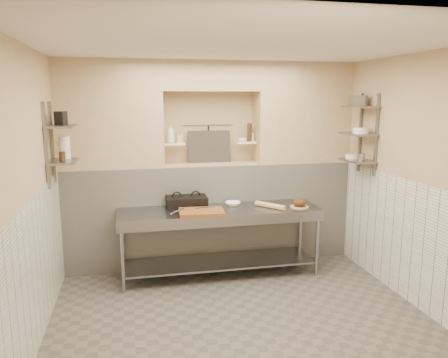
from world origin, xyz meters
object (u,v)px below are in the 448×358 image
object	(u,v)px
cutting_board	(201,212)
jug_left	(65,147)
panini_press	(186,201)
prep_table	(220,229)
mixing_bowl	(233,204)
rolling_pin	(270,205)
bowl_alcove	(242,140)
bottle_soap	(171,134)
bread_loaf	(299,202)

from	to	relation	value
cutting_board	jug_left	world-z (taller)	jug_left
panini_press	prep_table	bearing A→B (deg)	-28.91
cutting_board	mixing_bowl	world-z (taller)	same
prep_table	rolling_pin	world-z (taller)	rolling_pin
cutting_board	bowl_alcove	bearing A→B (deg)	46.57
bowl_alcove	jug_left	xyz separation A→B (m)	(-2.29, -0.53, 0.01)
bottle_soap	bowl_alcove	world-z (taller)	bottle_soap
mixing_bowl	bottle_soap	size ratio (longest dim) A/B	0.81
prep_table	panini_press	world-z (taller)	panini_press
bottle_soap	bowl_alcove	size ratio (longest dim) A/B	1.81
bread_loaf	jug_left	xyz separation A→B (m)	(-2.90, 0.14, 0.77)
panini_press	rolling_pin	distance (m)	1.10
prep_table	mixing_bowl	xyz separation A→B (m)	(0.21, 0.17, 0.28)
prep_table	jug_left	xyz separation A→B (m)	(-1.86, 0.03, 1.10)
mixing_bowl	jug_left	distance (m)	2.23
rolling_pin	bottle_soap	world-z (taller)	bottle_soap
jug_left	prep_table	bearing A→B (deg)	-1.02
cutting_board	rolling_pin	distance (m)	0.93
panini_press	bottle_soap	world-z (taller)	bottle_soap
panini_press	mixing_bowl	world-z (taller)	panini_press
panini_press	bottle_soap	bearing A→B (deg)	118.53
prep_table	panini_press	size ratio (longest dim) A/B	4.93
cutting_board	panini_press	bearing A→B (deg)	108.23
prep_table	bowl_alcove	world-z (taller)	bowl_alcove
panini_press	cutting_board	distance (m)	0.44
bread_loaf	bowl_alcove	xyz separation A→B (m)	(-0.61, 0.67, 0.77)
prep_table	bottle_soap	size ratio (longest dim) A/B	10.30
cutting_board	bottle_soap	size ratio (longest dim) A/B	2.17
panini_press	bowl_alcove	bearing A→B (deg)	21.80
prep_table	bowl_alcove	size ratio (longest dim) A/B	18.68
cutting_board	rolling_pin	size ratio (longest dim) A/B	1.25
mixing_bowl	rolling_pin	bearing A→B (deg)	-27.68
mixing_bowl	bowl_alcove	world-z (taller)	bowl_alcove
panini_press	bread_loaf	xyz separation A→B (m)	(1.45, -0.34, -0.00)
mixing_bowl	rolling_pin	size ratio (longest dim) A/B	0.46
bottle_soap	mixing_bowl	bearing A→B (deg)	-24.55
cutting_board	jug_left	size ratio (longest dim) A/B	2.12
rolling_pin	jug_left	xyz separation A→B (m)	(-2.51, 0.10, 0.81)
mixing_bowl	rolling_pin	xyz separation A→B (m)	(0.44, -0.23, 0.01)
prep_table	mixing_bowl	distance (m)	0.39
cutting_board	rolling_pin	bearing A→B (deg)	7.28
cutting_board	mixing_bowl	size ratio (longest dim) A/B	2.68
panini_press	rolling_pin	world-z (taller)	panini_press
panini_press	jug_left	size ratio (longest dim) A/B	2.04
prep_table	cutting_board	bearing A→B (deg)	-145.71
bread_loaf	bowl_alcove	bearing A→B (deg)	132.25
bread_loaf	bottle_soap	world-z (taller)	bottle_soap
prep_table	jug_left	size ratio (longest dim) A/B	10.04
cutting_board	rolling_pin	world-z (taller)	rolling_pin
panini_press	rolling_pin	bearing A→B (deg)	-15.26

